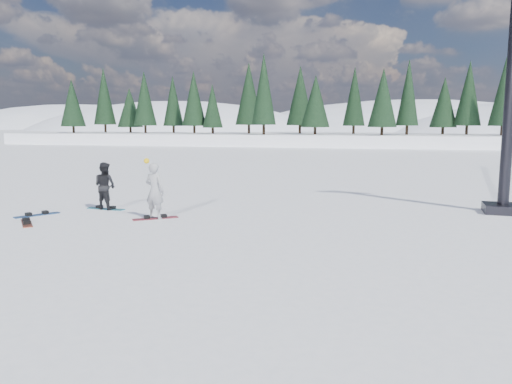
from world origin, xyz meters
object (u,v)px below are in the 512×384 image
at_px(snowboarder_man, 105,186).
at_px(snowboard_loose_a, 37,215).
at_px(snowboarder_woman, 155,191).
at_px(lift_tower, 509,116).
at_px(snowboard_loose_b, 27,223).

distance_m(snowboarder_man, snowboard_loose_a, 2.51).
distance_m(snowboarder_woman, snowboard_loose_a, 4.35).
xyz_separation_m(lift_tower, snowboarder_woman, (-11.50, -3.93, -2.46)).
height_order(snowboarder_woman, snowboard_loose_a, snowboarder_woman).
relative_size(snowboarder_man, snowboard_loose_b, 1.16).
bearing_deg(snowboarder_woman, snowboarder_man, -16.44).
distance_m(snowboarder_man, snowboard_loose_b, 3.24).
bearing_deg(snowboard_loose_b, snowboard_loose_a, 163.06).
bearing_deg(snowboarder_woman, snowboard_loose_b, 34.14).
bearing_deg(snowboard_loose_b, snowboarder_woman, 73.25).
bearing_deg(snowboarder_woman, snowboard_loose_a, 15.31).
relative_size(snowboarder_man, snowboard_loose_a, 1.16).
bearing_deg(snowboarder_man, snowboard_loose_a, 58.52).
relative_size(lift_tower, snowboard_loose_b, 5.59).
height_order(snowboarder_man, snowboard_loose_b, snowboarder_man).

